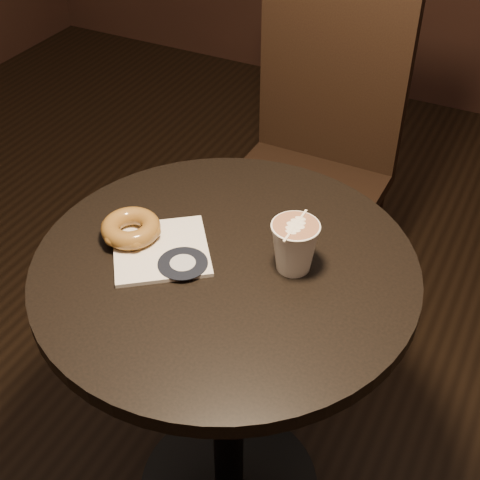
# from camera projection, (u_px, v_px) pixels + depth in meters

# --- Properties ---
(cafe_table) EXTENTS (0.70, 0.70, 0.75)m
(cafe_table) POSITION_uv_depth(u_px,v_px,m) (226.00, 338.00, 1.33)
(cafe_table) COLOR black
(cafe_table) RESTS_ON ground
(chair) EXTENTS (0.42, 0.42, 1.05)m
(chair) POSITION_uv_depth(u_px,v_px,m) (316.00, 141.00, 1.84)
(chair) COLOR black
(chair) RESTS_ON ground
(pastry_bag) EXTENTS (0.24, 0.24, 0.01)m
(pastry_bag) POSITION_uv_depth(u_px,v_px,m) (161.00, 250.00, 1.22)
(pastry_bag) COLOR silver
(pastry_bag) RESTS_ON cafe_table
(doughnut) EXTENTS (0.11, 0.11, 0.04)m
(doughnut) POSITION_uv_depth(u_px,v_px,m) (131.00, 228.00, 1.24)
(doughnut) COLOR brown
(doughnut) RESTS_ON pastry_bag
(latte_cup) EXTENTS (0.09, 0.09, 0.10)m
(latte_cup) POSITION_uv_depth(u_px,v_px,m) (294.00, 247.00, 1.16)
(latte_cup) COLOR white
(latte_cup) RESTS_ON cafe_table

